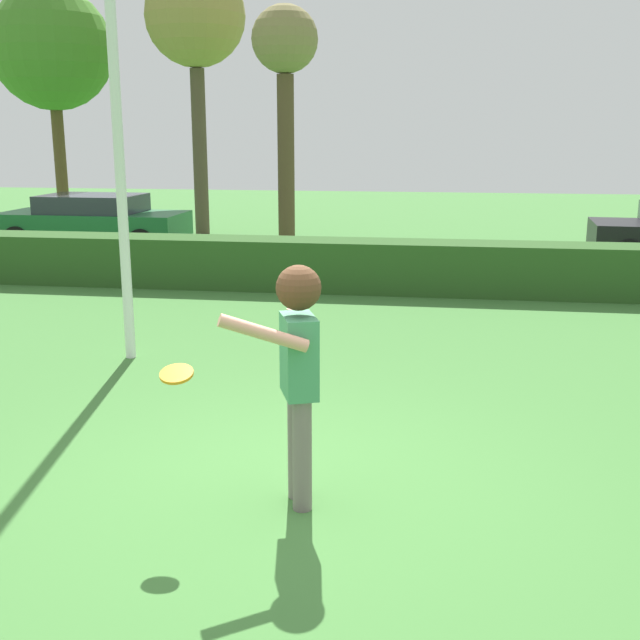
{
  "coord_description": "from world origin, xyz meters",
  "views": [
    {
      "loc": [
        1.15,
        -5.5,
        2.68
      ],
      "look_at": [
        0.21,
        0.71,
        1.15
      ],
      "focal_mm": 43.81,
      "sensor_mm": 36.0,
      "label": 1
    }
  ],
  "objects_px": {
    "bare_elm_tree": "(285,58)",
    "birch_tree": "(195,20)",
    "frisbee": "(177,374)",
    "person": "(298,357)",
    "lamppost": "(112,40)",
    "maple_tree": "(52,50)",
    "parked_car_green": "(93,219)"
  },
  "relations": [
    {
      "from": "bare_elm_tree",
      "to": "person",
      "type": "bearing_deg",
      "value": -78.72
    },
    {
      "from": "maple_tree",
      "to": "parked_car_green",
      "type": "bearing_deg",
      "value": -55.15
    },
    {
      "from": "lamppost",
      "to": "bare_elm_tree",
      "type": "height_order",
      "value": "lamppost"
    },
    {
      "from": "parked_car_green",
      "to": "bare_elm_tree",
      "type": "height_order",
      "value": "bare_elm_tree"
    },
    {
      "from": "frisbee",
      "to": "bare_elm_tree",
      "type": "distance_m",
      "value": 13.76
    },
    {
      "from": "person",
      "to": "birch_tree",
      "type": "relative_size",
      "value": 0.26
    },
    {
      "from": "frisbee",
      "to": "bare_elm_tree",
      "type": "bearing_deg",
      "value": 97.72
    },
    {
      "from": "frisbee",
      "to": "bare_elm_tree",
      "type": "height_order",
      "value": "bare_elm_tree"
    },
    {
      "from": "bare_elm_tree",
      "to": "birch_tree",
      "type": "xyz_separation_m",
      "value": [
        -2.65,
        1.9,
        1.09
      ]
    },
    {
      "from": "parked_car_green",
      "to": "birch_tree",
      "type": "relative_size",
      "value": 0.63
    },
    {
      "from": "birch_tree",
      "to": "bare_elm_tree",
      "type": "bearing_deg",
      "value": -35.6
    },
    {
      "from": "lamppost",
      "to": "person",
      "type": "bearing_deg",
      "value": -52.15
    },
    {
      "from": "frisbee",
      "to": "maple_tree",
      "type": "height_order",
      "value": "maple_tree"
    },
    {
      "from": "person",
      "to": "bare_elm_tree",
      "type": "height_order",
      "value": "bare_elm_tree"
    },
    {
      "from": "person",
      "to": "frisbee",
      "type": "distance_m",
      "value": 0.85
    },
    {
      "from": "frisbee",
      "to": "lamppost",
      "type": "xyz_separation_m",
      "value": [
        -1.9,
        3.77,
        2.59
      ]
    },
    {
      "from": "lamppost",
      "to": "maple_tree",
      "type": "xyz_separation_m",
      "value": [
        -6.73,
        11.97,
        1.12
      ]
    },
    {
      "from": "lamppost",
      "to": "birch_tree",
      "type": "relative_size",
      "value": 0.99
    },
    {
      "from": "lamppost",
      "to": "birch_tree",
      "type": "xyz_separation_m",
      "value": [
        -2.55,
        11.39,
        1.71
      ]
    },
    {
      "from": "parked_car_green",
      "to": "maple_tree",
      "type": "bearing_deg",
      "value": 124.85
    },
    {
      "from": "lamppost",
      "to": "maple_tree",
      "type": "bearing_deg",
      "value": 119.33
    },
    {
      "from": "parked_car_green",
      "to": "maple_tree",
      "type": "distance_m",
      "value": 6.0
    },
    {
      "from": "frisbee",
      "to": "birch_tree",
      "type": "bearing_deg",
      "value": 106.35
    },
    {
      "from": "person",
      "to": "maple_tree",
      "type": "bearing_deg",
      "value": 121.38
    },
    {
      "from": "maple_tree",
      "to": "lamppost",
      "type": "bearing_deg",
      "value": -60.67
    },
    {
      "from": "parked_car_green",
      "to": "person",
      "type": "bearing_deg",
      "value": -59.73
    },
    {
      "from": "lamppost",
      "to": "bare_elm_tree",
      "type": "xyz_separation_m",
      "value": [
        0.1,
        9.49,
        0.62
      ]
    },
    {
      "from": "birch_tree",
      "to": "maple_tree",
      "type": "distance_m",
      "value": 4.26
    },
    {
      "from": "frisbee",
      "to": "birch_tree",
      "type": "xyz_separation_m",
      "value": [
        -4.45,
        15.15,
        4.3
      ]
    },
    {
      "from": "person",
      "to": "parked_car_green",
      "type": "bearing_deg",
      "value": 120.27
    },
    {
      "from": "parked_car_green",
      "to": "maple_tree",
      "type": "relative_size",
      "value": 0.66
    },
    {
      "from": "lamppost",
      "to": "bare_elm_tree",
      "type": "distance_m",
      "value": 9.51
    }
  ]
}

